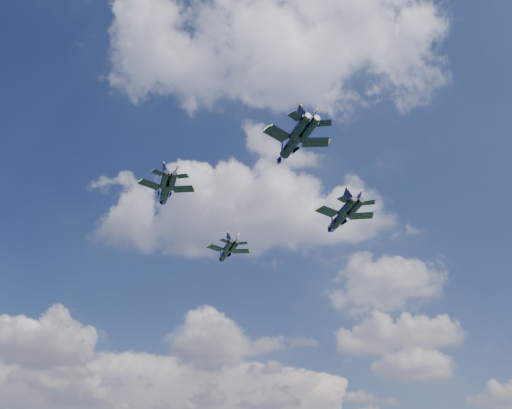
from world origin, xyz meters
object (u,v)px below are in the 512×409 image
object	(u,v)px
jet_lead	(226,253)
jet_right	(339,219)
jet_left	(165,192)
jet_slot	(291,146)

from	to	relation	value
jet_lead	jet_right	size ratio (longest dim) A/B	0.79
jet_lead	jet_left	distance (m)	28.23
jet_lead	jet_slot	world-z (taller)	jet_slot
jet_right	jet_left	bearing A→B (deg)	-177.98
jet_right	jet_slot	distance (m)	30.90
jet_lead	jet_slot	xyz separation A→B (m)	(19.29, -39.76, 3.20)
jet_slot	jet_right	bearing A→B (deg)	44.73
jet_lead	jet_slot	size ratio (longest dim) A/B	0.88
jet_right	jet_slot	world-z (taller)	jet_slot
jet_left	jet_slot	xyz separation A→B (m)	(27.49, -12.91, 0.31)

